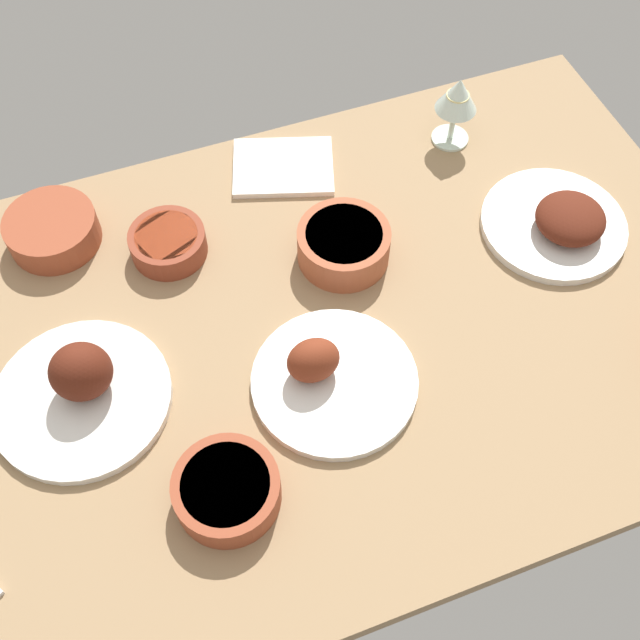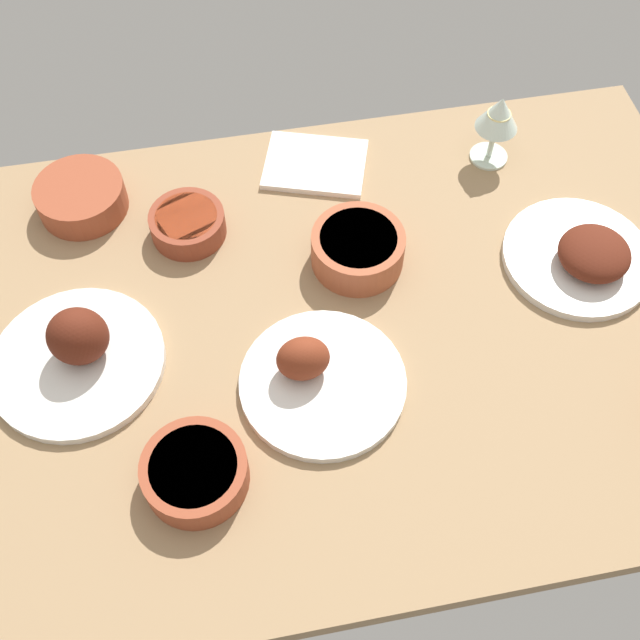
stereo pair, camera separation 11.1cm
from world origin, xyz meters
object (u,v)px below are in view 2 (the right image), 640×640
at_px(plate_near_viewer, 78,354).
at_px(wine_glass, 499,117).
at_px(bowl_sauce, 188,223).
at_px(bowl_soup, 81,196).
at_px(bowl_cream, 358,248).
at_px(plate_far_side, 584,256).
at_px(plate_center_main, 318,377).
at_px(bowl_pasta, 195,472).
at_px(folded_napkin, 315,164).

bearing_deg(plate_near_viewer, wine_glass, -157.75).
bearing_deg(bowl_sauce, bowl_soup, -27.31).
bearing_deg(bowl_soup, bowl_cream, 155.67).
height_order(plate_far_side, wine_glass, wine_glass).
bearing_deg(bowl_soup, plate_near_viewer, 88.12).
bearing_deg(bowl_soup, plate_center_main, 129.08).
height_order(plate_center_main, wine_glass, wine_glass).
height_order(bowl_soup, bowl_pasta, bowl_soup).
height_order(plate_near_viewer, bowl_cream, plate_near_viewer).
bearing_deg(folded_napkin, bowl_cream, 97.71).
relative_size(plate_far_side, folded_napkin, 1.38).
height_order(bowl_cream, folded_napkin, bowl_cream).
bearing_deg(bowl_soup, bowl_pasta, 105.10).
bearing_deg(bowl_sauce, wine_glass, -172.10).
relative_size(plate_center_main, bowl_pasta, 1.70).
relative_size(wine_glass, folded_napkin, 0.77).
xyz_separation_m(plate_near_viewer, bowl_cream, (-0.46, -0.12, 0.00)).
height_order(plate_far_side, bowl_sauce, plate_far_side).
bearing_deg(bowl_soup, bowl_sauce, 152.69).
height_order(plate_near_viewer, folded_napkin, plate_near_viewer).
relative_size(bowl_sauce, wine_glass, 0.92).
height_order(plate_far_side, bowl_cream, plate_far_side).
distance_m(plate_far_side, wine_glass, 0.29).
bearing_deg(plate_near_viewer, bowl_pasta, 125.23).
bearing_deg(bowl_pasta, wine_glass, -138.30).
relative_size(bowl_pasta, bowl_sauce, 1.16).
height_order(plate_center_main, bowl_sauce, plate_center_main).
bearing_deg(wine_glass, plate_far_side, 106.63).
distance_m(bowl_pasta, bowl_cream, 0.46).
distance_m(bowl_soup, bowl_cream, 0.49).
xyz_separation_m(plate_center_main, plate_far_side, (-0.48, -0.14, 0.00)).
height_order(plate_far_side, bowl_pasta, plate_far_side).
xyz_separation_m(plate_center_main, bowl_soup, (0.34, -0.42, 0.01)).
bearing_deg(plate_far_side, bowl_pasta, 21.31).
height_order(plate_center_main, bowl_soup, plate_center_main).
bearing_deg(plate_far_side, bowl_sauce, -16.33).
distance_m(plate_center_main, bowl_pasta, 0.23).
relative_size(plate_near_viewer, plate_far_side, 1.07).
bearing_deg(plate_center_main, bowl_pasta, 31.83).
bearing_deg(plate_near_viewer, bowl_cream, -165.76).
relative_size(bowl_pasta, wine_glass, 1.07).
distance_m(plate_near_viewer, wine_glass, 0.81).
height_order(plate_near_viewer, plate_far_side, plate_near_viewer).
height_order(bowl_pasta, folded_napkin, bowl_pasta).
bearing_deg(wine_glass, plate_near_viewer, 22.25).
bearing_deg(bowl_cream, plate_center_main, 63.59).
bearing_deg(plate_far_side, bowl_soup, -18.85).
relative_size(plate_near_viewer, plate_center_main, 1.06).
bearing_deg(plate_far_side, plate_center_main, 16.47).
distance_m(bowl_sauce, folded_napkin, 0.27).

